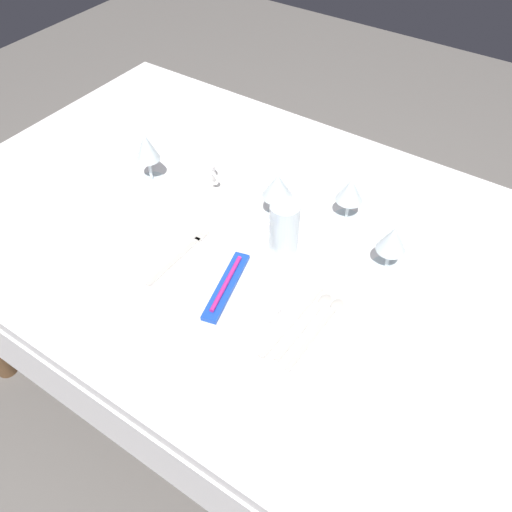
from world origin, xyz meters
TOP-DOWN VIEW (x-y plane):
  - ground_plane at (0.00, 0.00)m, footprint 6.00×6.00m
  - dining_table at (0.00, 0.00)m, footprint 1.80×1.11m
  - dinner_plate at (0.04, -0.20)m, footprint 0.27×0.27m
  - toothbrush_package at (0.04, -0.20)m, footprint 0.09×0.21m
  - fork_outer at (-0.13, -0.17)m, footprint 0.02×0.22m
  - dinner_knife at (0.20, -0.19)m, footprint 0.03×0.24m
  - spoon_soup at (0.23, -0.16)m, footprint 0.03×0.22m
  - spoon_dessert at (0.26, -0.16)m, footprint 0.03×0.23m
  - saucer_left at (-0.26, 0.08)m, footprint 0.13×0.13m
  - coffee_cup_left at (-0.26, 0.08)m, footprint 0.11×0.09m
  - wine_glass_centre at (0.30, 0.08)m, footprint 0.07×0.07m
  - wine_glass_left at (-0.39, 0.02)m, footprint 0.07×0.07m
  - wine_glass_right at (0.14, 0.18)m, footprint 0.07×0.07m
  - wine_glass_far at (-0.01, 0.08)m, footprint 0.08×0.08m
  - drink_tumbler at (0.06, 0.00)m, footprint 0.07×0.07m

SIDE VIEW (x-z plane):
  - ground_plane at x=0.00m, z-range 0.00..0.00m
  - dining_table at x=0.00m, z-range 0.29..1.03m
  - fork_outer at x=-0.13m, z-range 0.74..0.74m
  - dinner_knife at x=0.20m, z-range 0.74..0.74m
  - spoon_soup at x=0.23m, z-range 0.74..0.75m
  - spoon_dessert at x=0.26m, z-range 0.74..0.75m
  - saucer_left at x=-0.26m, z-range 0.74..0.75m
  - dinner_plate at x=0.04m, z-range 0.74..0.76m
  - toothbrush_package at x=0.04m, z-range 0.75..0.78m
  - coffee_cup_left at x=-0.26m, z-range 0.75..0.81m
  - drink_tumbler at x=0.06m, z-range 0.73..0.86m
  - wine_glass_centre at x=0.30m, z-range 0.76..0.89m
  - wine_glass_right at x=0.14m, z-range 0.76..0.89m
  - wine_glass_far at x=-0.01m, z-range 0.77..0.91m
  - wine_glass_left at x=-0.39m, z-range 0.77..0.92m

